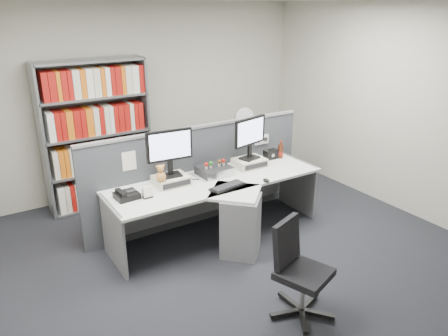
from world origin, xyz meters
TOP-DOWN VIEW (x-y plane):
  - ground at (0.00, 0.00)m, footprint 5.50×5.50m
  - room_shell at (0.00, 0.00)m, footprint 5.04×5.54m
  - partition at (0.00, 1.25)m, footprint 3.00×0.08m
  - desk at (0.00, 0.60)m, footprint 2.60×1.20m
  - monitor_riser_left at (-0.51, 0.98)m, footprint 0.38×0.31m
  - monitor_riser_right at (0.59, 0.98)m, footprint 0.38×0.31m
  - monitor_left at (-0.51, 0.98)m, footprint 0.53×0.19m
  - monitor_right at (0.59, 0.98)m, footprint 0.51×0.22m
  - desktop_pc at (0.07, 0.97)m, footprint 0.38×0.33m
  - figurines at (0.07, 0.96)m, footprint 0.29×0.05m
  - keyboard at (-0.02, 0.55)m, footprint 0.45×0.23m
  - mouse at (0.45, 0.45)m, footprint 0.06×0.10m
  - desk_phone at (-1.08, 0.88)m, footprint 0.25×0.23m
  - desk_calendar at (-0.89, 0.78)m, footprint 0.11×0.08m
  - plush_toy at (-0.67, 0.89)m, footprint 0.11×0.11m
  - speaker at (0.99, 1.05)m, footprint 0.19×0.10m
  - cola_bottle at (1.12, 1.01)m, footprint 0.07×0.07m
  - shelving_unit at (-0.90, 2.44)m, footprint 1.41×0.40m
  - filing_cabinet at (1.20, 1.99)m, footprint 0.45×0.61m
  - desk_fan at (1.20, 1.99)m, footprint 0.30×0.18m
  - office_chair at (-0.14, -0.79)m, footprint 0.59×0.57m

SIDE VIEW (x-z plane):
  - ground at x=0.00m, z-range 0.00..0.00m
  - filing_cabinet at x=1.20m, z-range 0.00..0.70m
  - desk at x=0.00m, z-range 0.10..0.82m
  - office_chair at x=-0.14m, z-range 0.03..0.92m
  - partition at x=0.00m, z-range 0.01..1.29m
  - keyboard at x=-0.02m, z-range 0.72..0.75m
  - mouse at x=0.45m, z-range 0.72..0.76m
  - desk_phone at x=-1.08m, z-range 0.71..0.81m
  - desktop_pc at x=0.07m, z-range 0.72..0.82m
  - monitor_riser_left at x=-0.51m, z-range 0.72..0.82m
  - monitor_riser_right at x=0.59m, z-range 0.72..0.82m
  - desk_calendar at x=-0.89m, z-range 0.71..0.84m
  - speaker at x=0.99m, z-range 0.72..0.84m
  - cola_bottle at x=1.12m, z-range 0.69..0.93m
  - figurines at x=0.07m, z-range 0.83..0.91m
  - plush_toy at x=-0.67m, z-range 0.81..1.00m
  - shelving_unit at x=-0.90m, z-range -0.02..1.98m
  - desk_fan at x=1.20m, z-range 0.76..1.27m
  - monitor_right at x=0.59m, z-range 0.87..1.40m
  - monitor_left at x=-0.51m, z-range 0.87..1.41m
  - room_shell at x=0.00m, z-range 0.43..3.15m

